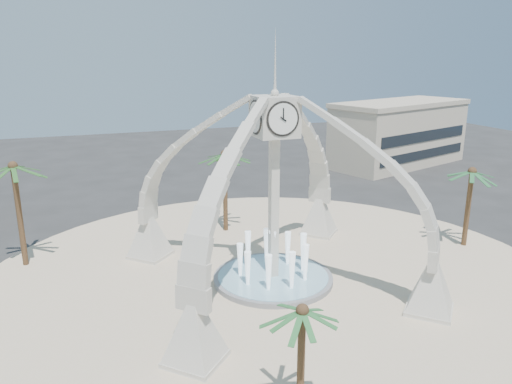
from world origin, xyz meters
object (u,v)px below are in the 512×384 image
object	(u,v)px
fountain	(273,277)
palm_south	(302,312)
palm_east	(472,172)
palm_west	(13,168)
clock_tower	(274,188)
palm_north	(225,155)

from	to	relation	value
fountain	palm_south	distance (m)	13.98
palm_east	palm_west	size ratio (longest dim) A/B	0.85
clock_tower	palm_west	xyz separation A→B (m)	(-15.77, 8.69, 0.72)
fountain	palm_west	bearing A→B (deg)	151.15
palm_west	clock_tower	bearing A→B (deg)	-28.85
clock_tower	palm_north	distance (m)	10.62
palm_west	palm_north	distance (m)	15.85
clock_tower	palm_west	size ratio (longest dim) A/B	2.21
clock_tower	palm_east	bearing A→B (deg)	2.27
palm_east	palm_south	size ratio (longest dim) A/B	1.20
palm_north	palm_south	size ratio (longest dim) A/B	1.32
clock_tower	palm_west	world-z (taller)	clock_tower
palm_west	palm_north	size ratio (longest dim) A/B	1.08
palm_west	palm_south	world-z (taller)	palm_west
fountain	palm_east	xyz separation A→B (m)	(16.72, 0.66, 5.69)
fountain	palm_south	bearing A→B (deg)	-107.51
palm_east	palm_south	xyz separation A→B (m)	(-20.68, -13.22, -0.99)
palm_east	palm_south	world-z (taller)	palm_east
palm_north	palm_south	bearing A→B (deg)	-99.59
palm_east	palm_north	size ratio (longest dim) A/B	0.91
clock_tower	palm_east	size ratio (longest dim) A/B	2.61
palm_east	palm_west	bearing A→B (deg)	166.12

